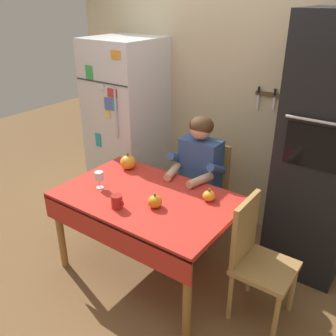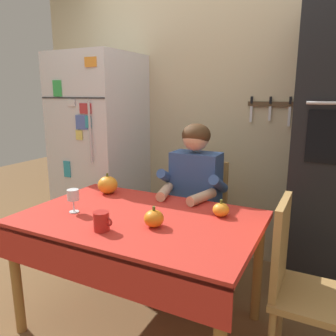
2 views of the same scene
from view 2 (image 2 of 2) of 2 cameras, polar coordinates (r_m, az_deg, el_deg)
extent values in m
plane|color=brown|center=(2.29, -6.11, -26.74)|extent=(10.00, 10.00, 0.00)
cube|color=#BCAD89|center=(2.97, 8.57, 9.72)|extent=(3.70, 0.10, 2.60)
cube|color=#4C3823|center=(2.79, 17.43, 10.60)|extent=(0.36, 0.02, 0.04)
cube|color=silver|center=(2.82, 14.25, 9.07)|extent=(0.02, 0.01, 0.13)
cube|color=black|center=(2.81, 14.37, 11.41)|extent=(0.02, 0.01, 0.06)
cube|color=silver|center=(2.79, 17.29, 9.02)|extent=(0.02, 0.01, 0.11)
cube|color=black|center=(2.78, 17.43, 11.22)|extent=(0.02, 0.01, 0.06)
cube|color=silver|center=(2.77, 20.35, 8.39)|extent=(0.02, 0.01, 0.15)
cube|color=black|center=(2.76, 20.55, 10.99)|extent=(0.02, 0.01, 0.06)
cube|color=silver|center=(3.15, -11.58, 2.44)|extent=(0.68, 0.68, 1.80)
cylinder|color=silver|center=(2.72, -13.41, 6.07)|extent=(0.02, 0.02, 0.50)
cube|color=#333335|center=(2.84, -16.42, 11.64)|extent=(0.67, 0.01, 0.01)
cube|color=teal|center=(2.98, -17.17, -0.18)|extent=(0.07, 0.01, 0.14)
cube|color=#E5D666|center=(2.82, -15.21, 5.55)|extent=(0.07, 0.01, 0.08)
cube|color=green|center=(2.94, -18.72, 12.99)|extent=(0.09, 0.01, 0.13)
cube|color=silver|center=(2.84, -16.51, 10.81)|extent=(0.09, 0.02, 0.06)
cube|color=#B73338|center=(2.75, -14.19, 10.01)|extent=(0.12, 0.01, 0.08)
cube|color=#4C66B7|center=(2.79, -14.80, 7.70)|extent=(0.11, 0.02, 0.12)
cube|color=orange|center=(2.71, -13.33, 17.55)|extent=(0.11, 0.02, 0.07)
cube|color=teal|center=(2.74, -13.80, 7.82)|extent=(0.07, 0.02, 0.10)
cylinder|color=#9E6B33|center=(2.29, -24.89, -17.30)|extent=(0.06, 0.06, 0.70)
cylinder|color=#9E6B33|center=(2.77, -12.04, -10.95)|extent=(0.06, 0.06, 0.70)
cylinder|color=#9E6B33|center=(2.27, 15.34, -16.74)|extent=(0.06, 0.06, 0.70)
cube|color=red|center=(1.99, -5.02, -8.86)|extent=(1.40, 0.90, 0.04)
cube|color=red|center=(1.71, -13.15, -16.72)|extent=(1.40, 0.01, 0.20)
cube|color=tan|center=(2.63, 5.06, -10.09)|extent=(0.40, 0.40, 0.04)
cube|color=tan|center=(2.70, 6.59, -3.68)|extent=(0.36, 0.04, 0.48)
cylinder|color=tan|center=(2.65, -0.01, -15.26)|extent=(0.04, 0.04, 0.41)
cylinder|color=tan|center=(2.92, 3.07, -12.44)|extent=(0.04, 0.04, 0.41)
cylinder|color=tan|center=(2.53, 7.18, -16.78)|extent=(0.04, 0.04, 0.41)
cylinder|color=tan|center=(2.82, 9.59, -13.62)|extent=(0.04, 0.04, 0.41)
cube|color=#38384C|center=(2.55, -0.79, -20.90)|extent=(0.10, 0.22, 0.08)
cube|color=#38384C|center=(2.47, 3.65, -22.02)|extent=(0.10, 0.22, 0.08)
cylinder|color=#38384C|center=(2.49, -0.13, -16.58)|extent=(0.09, 0.09, 0.38)
cylinder|color=#38384C|center=(2.42, 4.30, -17.58)|extent=(0.09, 0.09, 0.38)
cube|color=#38384C|center=(2.50, 1.76, -9.61)|extent=(0.12, 0.40, 0.11)
cube|color=#38384C|center=(2.43, 5.66, -10.29)|extent=(0.12, 0.40, 0.11)
cube|color=#33518E|center=(2.48, 4.87, -2.77)|extent=(0.36, 0.20, 0.48)
cylinder|color=#33518E|center=(2.48, 0.00, -1.72)|extent=(0.07, 0.26, 0.18)
cylinder|color=#33518E|center=(2.34, 8.80, -2.80)|extent=(0.07, 0.26, 0.18)
cylinder|color=#D8A884|center=(2.33, -0.57, -4.13)|extent=(0.13, 0.27, 0.07)
cylinder|color=#D8A884|center=(2.22, 5.89, -5.06)|extent=(0.13, 0.27, 0.07)
sphere|color=#D8A884|center=(2.39, 4.85, 5.24)|extent=(0.19, 0.19, 0.19)
ellipsoid|color=#472D19|center=(2.39, 4.95, 5.74)|extent=(0.21, 0.21, 0.17)
cube|color=tan|center=(1.95, 24.02, -19.99)|extent=(0.40, 0.40, 0.04)
cube|color=tan|center=(1.84, 19.04, -12.47)|extent=(0.04, 0.36, 0.48)
cylinder|color=tan|center=(2.22, 19.02, -22.09)|extent=(0.04, 0.04, 0.41)
cylinder|color=#B2231E|center=(1.79, -11.52, -9.09)|extent=(0.08, 0.08, 0.10)
torus|color=#B2231E|center=(1.76, -10.33, -9.22)|extent=(0.05, 0.01, 0.05)
cylinder|color=white|center=(2.11, -16.02, -7.33)|extent=(0.06, 0.06, 0.01)
cylinder|color=white|center=(2.10, -16.09, -6.32)|extent=(0.01, 0.01, 0.07)
cylinder|color=white|center=(2.08, -16.21, -4.50)|extent=(0.07, 0.07, 0.07)
ellipsoid|color=orange|center=(1.98, 9.20, -7.18)|extent=(0.10, 0.10, 0.08)
cylinder|color=#4C6023|center=(1.97, 9.25, -5.77)|extent=(0.02, 0.02, 0.02)
ellipsoid|color=orange|center=(2.43, -10.46, -2.90)|extent=(0.14, 0.14, 0.13)
cylinder|color=#4C6023|center=(2.41, -10.53, -1.18)|extent=(0.02, 0.02, 0.02)
ellipsoid|color=orange|center=(1.81, -2.41, -8.73)|extent=(0.11, 0.11, 0.09)
cylinder|color=#4C6023|center=(1.79, -2.42, -6.99)|extent=(0.02, 0.02, 0.02)
camera|label=1|loc=(1.03, 153.78, 33.75)|focal=39.17mm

